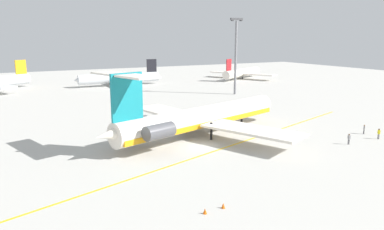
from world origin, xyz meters
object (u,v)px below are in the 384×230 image
Objects in this scene: ground_crew_near_nose at (349,138)px; ground_crew_portside at (364,128)px; safety_cone_nose at (223,206)px; main_jetliner at (198,118)px; light_mast at (236,53)px; airliner_mid_right at (117,78)px; ground_crew_near_tail at (379,132)px; safety_cone_wingtip at (205,211)px; airliner_far_right at (243,72)px.

ground_crew_near_nose reaches higher than ground_crew_portside.
ground_crew_near_nose is 3.16× the size of safety_cone_nose.
safety_cone_nose is (-10.82, -24.82, -2.93)m from main_jetliner.
light_mast is (5.94, 48.31, 11.04)m from ground_crew_portside.
ground_crew_near_nose is 0.08× the size of light_mast.
ground_crew_portside is at bearing 104.23° from airliner_mid_right.
ground_crew_near_tail is (18.37, -86.56, -1.47)m from airliner_mid_right.
main_jetliner is 71.75× the size of safety_cone_wingtip.
main_jetliner reaches higher than ground_crew_near_nose.
ground_crew_near_tail is at bearing 13.82° from safety_cone_wingtip.
ground_crew_near_nose reaches higher than safety_cone_wingtip.
safety_cone_nose is (-29.35, -9.44, -0.83)m from ground_crew_near_nose.
safety_cone_nose is 0.03× the size of light_mast.
ground_crew_near_nose is 6.99m from ground_crew_near_tail.
airliner_far_right reaches higher than ground_crew_portside.
airliner_mid_right reaches higher than ground_crew_portside.
ground_crew_portside is (0.68, 3.30, -0.07)m from ground_crew_near_tail.
airliner_mid_right is 85.44m from ground_crew_portside.
main_jetliner is at bearing 85.59° from airliner_mid_right.
airliner_mid_right is 88.50m from ground_crew_near_tail.
main_jetliner is 28.32m from safety_cone_wingtip.
light_mast is at bearing 54.81° from safety_cone_nose.
safety_cone_nose is (-37.02, -12.60, -0.77)m from ground_crew_portside.
airliner_far_right is 48.39× the size of safety_cone_nose.
safety_cone_wingtip is (-20.15, -96.04, -2.32)m from airliner_mid_right.
airliner_far_right is 90.84m from ground_crew_near_tail.
airliner_mid_right is 98.16m from safety_cone_wingtip.
safety_cone_nose is at bearing 80.72° from airliner_mid_right.
ground_crew_near_tail is 37.52m from safety_cone_nose.
ground_crew_near_nose is at bearing 47.36° from ground_crew_portside.
ground_crew_portside is at bearing -139.67° from airliner_far_right.
airliner_far_right is at bearing 53.51° from safety_cone_nose.
safety_cone_nose is at bearing -130.46° from main_jetliner.
safety_cone_nose is 2.18m from safety_cone_wingtip.
light_mast is (42.96, 60.91, 11.81)m from safety_cone_nose.
main_jetliner is 71.41m from airliner_mid_right.
light_mast is (-26.48, -32.98, 9.60)m from airliner_far_right.
ground_crew_portside is (26.21, -12.22, -2.16)m from main_jetliner.
light_mast is at bearing -72.04° from ground_crew_portside.
airliner_mid_right is 53.37× the size of safety_cone_wingtip.
main_jetliner is 24.17m from ground_crew_near_nose.
light_mast reaches higher than airliner_mid_right.
safety_cone_nose is (-69.44, -93.89, -2.21)m from airliner_far_right.
ground_crew_near_tail reaches higher than safety_cone_wingtip.
airliner_far_right is 48.39× the size of safety_cone_wingtip.
ground_crew_portside is 39.12m from safety_cone_nose.
ground_crew_near_tail is 39.68m from safety_cone_wingtip.
airliner_mid_right is 1.10× the size of airliner_far_right.
ground_crew_near_tail is 3.21× the size of safety_cone_nose.
ground_crew_portside is at bearing -41.91° from main_jetliner.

